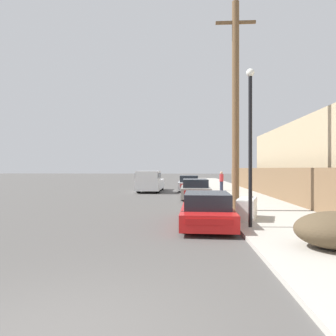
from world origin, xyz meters
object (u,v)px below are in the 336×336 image
(discarded_fridge, at_px, (247,208))
(parked_sports_car_red, at_px, (207,210))
(utility_pole, at_px, (236,104))
(pedestrian, at_px, (221,181))
(car_parked_mid, at_px, (195,189))
(pickup_truck, at_px, (150,181))
(street_lamp, at_px, (250,136))
(car_parked_far, at_px, (189,184))

(discarded_fridge, bearing_deg, parked_sports_car_red, -137.19)
(utility_pole, relative_size, pedestrian, 5.77)
(car_parked_mid, distance_m, pickup_truck, 6.55)
(car_parked_mid, bearing_deg, street_lamp, -81.93)
(pedestrian, bearing_deg, discarded_fridge, -93.07)
(car_parked_mid, height_order, pickup_truck, pickup_truck)
(discarded_fridge, height_order, street_lamp, street_lamp)
(discarded_fridge, relative_size, pickup_truck, 0.30)
(parked_sports_car_red, relative_size, utility_pole, 0.48)
(parked_sports_car_red, distance_m, car_parked_far, 16.13)
(car_parked_mid, bearing_deg, pickup_truck, 124.07)
(parked_sports_car_red, xyz_separation_m, car_parked_mid, (-0.10, 9.39, 0.07))
(discarded_fridge, xyz_separation_m, parked_sports_car_red, (-1.57, -0.74, 0.04))
(parked_sports_car_red, bearing_deg, utility_pole, 65.04)
(parked_sports_car_red, xyz_separation_m, car_parked_far, (-0.44, 16.12, 0.10))
(street_lamp, bearing_deg, car_parked_far, 96.03)
(parked_sports_car_red, distance_m, car_parked_mid, 9.40)
(pickup_truck, distance_m, pedestrian, 6.10)
(parked_sports_car_red, bearing_deg, street_lamp, -29.85)
(discarded_fridge, xyz_separation_m, car_parked_mid, (-1.67, 8.66, 0.11))
(car_parked_far, relative_size, utility_pole, 0.49)
(car_parked_far, bearing_deg, pedestrian, -21.69)
(pickup_truck, bearing_deg, car_parked_far, -157.66)
(car_parked_far, bearing_deg, parked_sports_car_red, -88.00)
(utility_pole, height_order, pedestrian, utility_pole)
(car_parked_mid, height_order, car_parked_far, car_parked_far)
(parked_sports_car_red, xyz_separation_m, pedestrian, (2.34, 15.00, 0.41))
(car_parked_mid, relative_size, pickup_truck, 0.82)
(discarded_fridge, distance_m, pedestrian, 14.29)
(street_lamp, bearing_deg, parked_sports_car_red, 148.15)
(parked_sports_car_red, bearing_deg, discarded_fridge, 27.14)
(discarded_fridge, height_order, parked_sports_car_red, parked_sports_car_red)
(parked_sports_car_red, bearing_deg, car_parked_mid, 92.59)
(street_lamp, bearing_deg, utility_pole, 87.50)
(pickup_truck, bearing_deg, car_parked_mid, 124.91)
(pedestrian, bearing_deg, street_lamp, -93.54)
(parked_sports_car_red, height_order, utility_pole, utility_pole)
(pickup_truck, relative_size, utility_pole, 0.60)
(pickup_truck, relative_size, pedestrian, 3.45)
(car_parked_mid, height_order, pedestrian, pedestrian)
(car_parked_far, distance_m, pickup_truck, 3.58)
(discarded_fridge, distance_m, car_parked_mid, 8.82)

